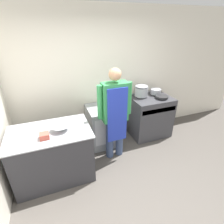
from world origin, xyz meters
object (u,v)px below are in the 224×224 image
mixing_bowl (61,128)px  sauce_pot (156,91)px  saute_pan (162,97)px  stove (149,116)px  person_cook (115,111)px  fridge_unit (103,125)px  plastic_tub (44,136)px  stock_pot (141,91)px

mixing_bowl → sauce_pot: (2.16, 0.72, 0.07)m
mixing_bowl → sauce_pot: sauce_pot is taller
mixing_bowl → saute_pan: size_ratio=1.01×
stove → person_cook: (-1.04, -0.45, 0.53)m
person_cook → sauce_pot: person_cook is taller
fridge_unit → stove: bearing=-2.2°
stove → plastic_tub: size_ratio=7.15×
stove → plastic_tub: bearing=-161.7°
saute_pan → stove: bearing=146.1°
plastic_tub → stock_pot: stock_pot is taller
person_cook → plastic_tub: bearing=-166.5°
person_cook → mixing_bowl: bearing=-171.0°
person_cook → plastic_tub: 1.22m
person_cook → plastic_tub: size_ratio=13.25×
person_cook → plastic_tub: (-1.19, -0.28, -0.06)m
stove → stock_pot: 0.64m
stove → mixing_bowl: bearing=-163.1°
saute_pan → sauce_pot: bearing=90.0°
stock_pot → saute_pan: size_ratio=1.04×
stove → stock_pot: bearing=148.6°
saute_pan → sauce_pot: size_ratio=1.16×
sauce_pot → person_cook: bearing=-154.7°
person_cook → saute_pan: size_ratio=6.41×
stove → sauce_pot: 0.57m
plastic_tub → stock_pot: 2.21m
plastic_tub → fridge_unit: bearing=34.7°
sauce_pot → stove: bearing=-145.6°
fridge_unit → sauce_pot: bearing=3.5°
mixing_bowl → stove: bearing=16.9°
stove → plastic_tub: 2.39m
fridge_unit → plastic_tub: plastic_tub is taller
mixing_bowl → saute_pan: 2.22m
plastic_tub → saute_pan: 2.48m
saute_pan → mixing_bowl: bearing=-167.4°
stove → mixing_bowl: mixing_bowl is taller
fridge_unit → sauce_pot: (1.27, 0.08, 0.57)m
stove → stock_pot: (-0.20, 0.12, 0.60)m
sauce_pot → plastic_tub: bearing=-160.4°
plastic_tub → sauce_pot: size_ratio=0.56×
fridge_unit → stock_pot: size_ratio=2.95×
fridge_unit → mixing_bowl: (-0.89, -0.65, 0.51)m
stove → mixing_bowl: (-1.99, -0.60, 0.47)m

